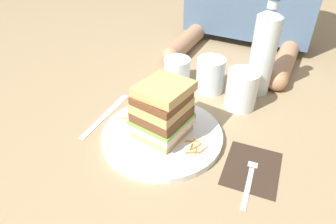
# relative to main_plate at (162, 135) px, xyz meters

# --- Properties ---
(ground_plane) EXTENTS (3.00, 3.00, 0.00)m
(ground_plane) POSITION_rel_main_plate_xyz_m (-0.01, 0.01, -0.01)
(ground_plane) COLOR #9E8460
(main_plate) EXTENTS (0.28, 0.28, 0.01)m
(main_plate) POSITION_rel_main_plate_xyz_m (0.00, 0.00, 0.00)
(main_plate) COLOR white
(main_plate) RESTS_ON ground_plane
(sandwich) EXTENTS (0.13, 0.13, 0.13)m
(sandwich) POSITION_rel_main_plate_xyz_m (0.00, 0.00, 0.07)
(sandwich) COLOR tan
(sandwich) RESTS_ON main_plate
(carrot_shred_0) EXTENTS (0.02, 0.03, 0.00)m
(carrot_shred_0) POSITION_rel_main_plate_xyz_m (-0.10, 0.02, 0.01)
(carrot_shred_0) COLOR orange
(carrot_shred_0) RESTS_ON main_plate
(carrot_shred_1) EXTENTS (0.02, 0.00, 0.00)m
(carrot_shred_1) POSITION_rel_main_plate_xyz_m (-0.07, 0.01, 0.01)
(carrot_shred_1) COLOR orange
(carrot_shred_1) RESTS_ON main_plate
(carrot_shred_2) EXTENTS (0.01, 0.02, 0.00)m
(carrot_shred_2) POSITION_rel_main_plate_xyz_m (-0.08, 0.02, 0.01)
(carrot_shred_2) COLOR orange
(carrot_shred_2) RESTS_ON main_plate
(carrot_shred_3) EXTENTS (0.03, 0.01, 0.00)m
(carrot_shred_3) POSITION_rel_main_plate_xyz_m (-0.06, 0.02, 0.01)
(carrot_shred_3) COLOR orange
(carrot_shred_3) RESTS_ON main_plate
(carrot_shred_4) EXTENTS (0.02, 0.02, 0.00)m
(carrot_shred_4) POSITION_rel_main_plate_xyz_m (-0.07, 0.03, 0.01)
(carrot_shred_4) COLOR orange
(carrot_shred_4) RESTS_ON main_plate
(carrot_shred_5) EXTENTS (0.03, 0.01, 0.00)m
(carrot_shred_5) POSITION_rel_main_plate_xyz_m (-0.10, 0.00, 0.01)
(carrot_shred_5) COLOR orange
(carrot_shred_5) RESTS_ON main_plate
(carrot_shred_6) EXTENTS (0.02, 0.03, 0.00)m
(carrot_shred_6) POSITION_rel_main_plate_xyz_m (-0.09, 0.01, 0.01)
(carrot_shred_6) COLOR orange
(carrot_shred_6) RESTS_ON main_plate
(carrot_shred_7) EXTENTS (0.01, 0.03, 0.00)m
(carrot_shred_7) POSITION_rel_main_plate_xyz_m (-0.08, 0.03, 0.01)
(carrot_shred_7) COLOR orange
(carrot_shred_7) RESTS_ON main_plate
(carrot_shred_8) EXTENTS (0.01, 0.02, 0.00)m
(carrot_shred_8) POSITION_rel_main_plate_xyz_m (0.08, -0.02, 0.01)
(carrot_shred_8) COLOR orange
(carrot_shred_8) RESTS_ON main_plate
(carrot_shred_9) EXTENTS (0.02, 0.03, 0.00)m
(carrot_shred_9) POSITION_rel_main_plate_xyz_m (0.09, -0.01, 0.01)
(carrot_shred_9) COLOR orange
(carrot_shred_9) RESTS_ON main_plate
(carrot_shred_10) EXTENTS (0.03, 0.02, 0.00)m
(carrot_shred_10) POSITION_rel_main_plate_xyz_m (0.09, -0.03, 0.01)
(carrot_shred_10) COLOR orange
(carrot_shred_10) RESTS_ON main_plate
(carrot_shred_11) EXTENTS (0.02, 0.01, 0.00)m
(carrot_shred_11) POSITION_rel_main_plate_xyz_m (0.07, 0.00, 0.01)
(carrot_shred_11) COLOR orange
(carrot_shred_11) RESTS_ON main_plate
(carrot_shred_12) EXTENTS (0.01, 0.03, 0.00)m
(carrot_shred_12) POSITION_rel_main_plate_xyz_m (0.09, -0.02, 0.01)
(carrot_shred_12) COLOR orange
(carrot_shred_12) RESTS_ON main_plate
(carrot_shred_13) EXTENTS (0.02, 0.01, 0.00)m
(carrot_shred_13) POSITION_rel_main_plate_xyz_m (0.08, 0.00, 0.01)
(carrot_shred_13) COLOR orange
(carrot_shred_13) RESTS_ON main_plate
(carrot_shred_14) EXTENTS (0.01, 0.03, 0.00)m
(carrot_shred_14) POSITION_rel_main_plate_xyz_m (0.11, -0.01, 0.01)
(carrot_shred_14) COLOR orange
(carrot_shred_14) RESTS_ON main_plate
(napkin_dark) EXTENTS (0.12, 0.14, 0.00)m
(napkin_dark) POSITION_rel_main_plate_xyz_m (0.21, -0.00, -0.01)
(napkin_dark) COLOR #38281E
(napkin_dark) RESTS_ON ground_plane
(fork) EXTENTS (0.03, 0.17, 0.00)m
(fork) POSITION_rel_main_plate_xyz_m (0.21, -0.02, -0.00)
(fork) COLOR silver
(fork) RESTS_ON napkin_dark
(knife) EXTENTS (0.02, 0.20, 0.00)m
(knife) POSITION_rel_main_plate_xyz_m (-0.17, 0.00, -0.01)
(knife) COLOR silver
(knife) RESTS_ON ground_plane
(juice_glass) EXTENTS (0.08, 0.08, 0.10)m
(juice_glass) POSITION_rel_main_plate_xyz_m (0.12, 0.20, 0.04)
(juice_glass) COLOR white
(juice_glass) RESTS_ON ground_plane
(water_bottle) EXTENTS (0.07, 0.07, 0.27)m
(water_bottle) POSITION_rel_main_plate_xyz_m (0.15, 0.30, 0.11)
(water_bottle) COLOR silver
(water_bottle) RESTS_ON ground_plane
(empty_tumbler_0) EXTENTS (0.08, 0.08, 0.10)m
(empty_tumbler_0) POSITION_rel_main_plate_xyz_m (0.03, 0.24, 0.04)
(empty_tumbler_0) COLOR silver
(empty_tumbler_0) RESTS_ON ground_plane
(empty_tumbler_1) EXTENTS (0.08, 0.08, 0.08)m
(empty_tumbler_1) POSITION_rel_main_plate_xyz_m (-0.07, 0.24, 0.03)
(empty_tumbler_1) COLOR silver
(empty_tumbler_1) RESTS_ON ground_plane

